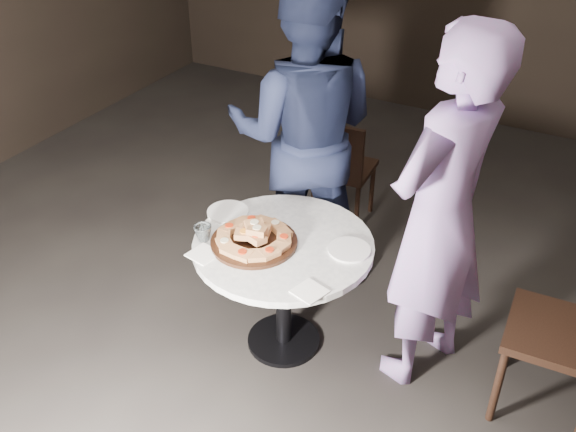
{
  "coord_description": "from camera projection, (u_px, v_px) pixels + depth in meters",
  "views": [
    {
      "loc": [
        1.36,
        -2.24,
        2.58
      ],
      "look_at": [
        0.09,
        0.1,
        0.82
      ],
      "focal_mm": 40.0,
      "sensor_mm": 36.0,
      "label": 1
    }
  ],
  "objects": [
    {
      "name": "floor",
      "position": [
        266.0,
        342.0,
        3.61
      ],
      "size": [
        7.0,
        7.0,
        0.0
      ],
      "primitive_type": "plane",
      "color": "black",
      "rests_on": "ground"
    },
    {
      "name": "diner_navy",
      "position": [
        304.0,
        133.0,
        3.69
      ],
      "size": [
        1.11,
        0.99,
        1.89
      ],
      "primitive_type": "imported",
      "rotation": [
        0.0,
        0.0,
        3.49
      ],
      "color": "black",
      "rests_on": "ground"
    },
    {
      "name": "table",
      "position": [
        283.0,
        262.0,
        3.3
      ],
      "size": [
        1.22,
        1.22,
        0.69
      ],
      "rotation": [
        0.0,
        0.0,
        -0.43
      ],
      "color": "black",
      "rests_on": "ground"
    },
    {
      "name": "plate_right",
      "position": [
        349.0,
        250.0,
        3.17
      ],
      "size": [
        0.25,
        0.25,
        0.01
      ],
      "primitive_type": "cylinder",
      "rotation": [
        0.0,
        0.0,
        -0.2
      ],
      "color": "white",
      "rests_on": "table"
    },
    {
      "name": "chair_far",
      "position": [
        340.0,
        165.0,
        4.35
      ],
      "size": [
        0.4,
        0.42,
        0.81
      ],
      "rotation": [
        0.0,
        0.0,
        3.21
      ],
      "color": "black",
      "rests_on": "ground"
    },
    {
      "name": "diner_teal",
      "position": [
        440.0,
        218.0,
        2.98
      ],
      "size": [
        0.65,
        0.79,
        1.87
      ],
      "primitive_type": "imported",
      "rotation": [
        0.0,
        0.0,
        -1.92
      ],
      "color": "#866DAC",
      "rests_on": "ground"
    },
    {
      "name": "focaccia_pile",
      "position": [
        254.0,
        236.0,
        3.19
      ],
      "size": [
        0.39,
        0.38,
        0.1
      ],
      "rotation": [
        0.0,
        0.0,
        0.39
      ],
      "color": "#B17544",
      "rests_on": "serving_board"
    },
    {
      "name": "napkin_far",
      "position": [
        310.0,
        291.0,
        2.91
      ],
      "size": [
        0.17,
        0.17,
        0.01
      ],
      "primitive_type": "cube",
      "rotation": [
        0.0,
        0.0,
        -0.29
      ],
      "color": "white",
      "rests_on": "table"
    },
    {
      "name": "plate_left",
      "position": [
        228.0,
        212.0,
        3.45
      ],
      "size": [
        0.3,
        0.3,
        0.01
      ],
      "primitive_type": "cylinder",
      "rotation": [
        0.0,
        0.0,
        0.41
      ],
      "color": "white",
      "rests_on": "table"
    },
    {
      "name": "napkin_near",
      "position": [
        203.0,
        254.0,
        3.14
      ],
      "size": [
        0.16,
        0.16,
        0.01
      ],
      "primitive_type": "cube",
      "rotation": [
        0.0,
        0.0,
        -0.18
      ],
      "color": "white",
      "rests_on": "table"
    },
    {
      "name": "water_glass",
      "position": [
        203.0,
        233.0,
        3.22
      ],
      "size": [
        0.1,
        0.1,
        0.08
      ],
      "primitive_type": "imported",
      "rotation": [
        0.0,
        0.0,
        -0.11
      ],
      "color": "silver",
      "rests_on": "table"
    },
    {
      "name": "serving_board",
      "position": [
        254.0,
        242.0,
        3.22
      ],
      "size": [
        0.48,
        0.48,
        0.02
      ],
      "primitive_type": "cylinder",
      "rotation": [
        0.0,
        0.0,
        0.11
      ],
      "color": "black",
      "rests_on": "table"
    }
  ]
}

